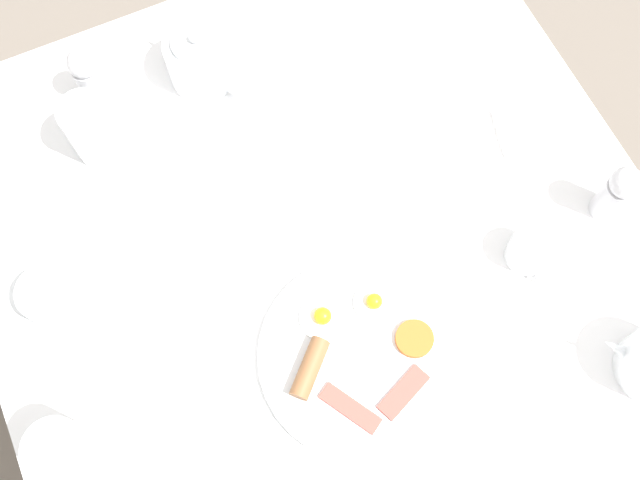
% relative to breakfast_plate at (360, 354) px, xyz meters
% --- Properties ---
extents(ground_plane, '(8.00, 8.00, 0.00)m').
position_rel_breakfast_plate_xyz_m(ground_plane, '(-0.19, 0.02, -0.75)').
color(ground_plane, '#70665B').
extents(table, '(1.08, 1.05, 0.74)m').
position_rel_breakfast_plate_xyz_m(table, '(-0.19, 0.02, -0.08)').
color(table, white).
rests_on(table, ground_plane).
extents(breakfast_plate, '(0.31, 0.31, 0.04)m').
position_rel_breakfast_plate_xyz_m(breakfast_plate, '(0.00, 0.00, 0.00)').
color(breakfast_plate, white).
rests_on(breakfast_plate, table).
extents(teapot_far, '(0.18, 0.11, 0.12)m').
position_rel_breakfast_plate_xyz_m(teapot_far, '(-0.55, -0.03, 0.04)').
color(teapot_far, white).
rests_on(teapot_far, table).
extents(teacup_with_saucer_left, '(0.15, 0.15, 0.06)m').
position_rel_breakfast_plate_xyz_m(teacup_with_saucer_left, '(-0.27, -0.39, 0.02)').
color(teacup_with_saucer_left, white).
rests_on(teacup_with_saucer_left, table).
extents(water_glass_tall, '(0.08, 0.08, 0.12)m').
position_rel_breakfast_plate_xyz_m(water_glass_tall, '(-0.49, -0.24, 0.05)').
color(water_glass_tall, white).
rests_on(water_glass_tall, table).
extents(water_glass_short, '(0.08, 0.08, 0.13)m').
position_rel_breakfast_plate_xyz_m(water_glass_short, '(-0.03, -0.42, 0.06)').
color(water_glass_short, white).
rests_on(water_glass_short, table).
extents(creamer_jug, '(0.09, 0.07, 0.06)m').
position_rel_breakfast_plate_xyz_m(creamer_jug, '(-0.03, 0.30, 0.02)').
color(creamer_jug, white).
rests_on(creamer_jug, table).
extents(pepper_grinder, '(0.05, 0.05, 0.12)m').
position_rel_breakfast_plate_xyz_m(pepper_grinder, '(-0.59, -0.21, 0.06)').
color(pepper_grinder, '#BCBCC1').
rests_on(pepper_grinder, table).
extents(salt_grinder, '(0.05, 0.05, 0.12)m').
position_rel_breakfast_plate_xyz_m(salt_grinder, '(-0.05, 0.46, 0.06)').
color(salt_grinder, '#BCBCC1').
rests_on(salt_grinder, table).
extents(napkin_folded, '(0.11, 0.14, 0.01)m').
position_rel_breakfast_plate_xyz_m(napkin_folded, '(-0.22, 0.43, -0.00)').
color(napkin_folded, white).
rests_on(napkin_folded, table).
extents(fork_by_plate, '(0.07, 0.18, 0.00)m').
position_rel_breakfast_plate_xyz_m(fork_by_plate, '(-0.54, 0.27, -0.01)').
color(fork_by_plate, silver).
rests_on(fork_by_plate, table).
extents(knife_by_plate, '(0.19, 0.14, 0.00)m').
position_rel_breakfast_plate_xyz_m(knife_by_plate, '(-0.35, 0.13, -0.01)').
color(knife_by_plate, silver).
rests_on(knife_by_plate, table).
extents(spoon_for_tea, '(0.12, 0.10, 0.00)m').
position_rel_breakfast_plate_xyz_m(spoon_for_tea, '(-0.34, -0.12, -0.01)').
color(spoon_for_tea, silver).
rests_on(spoon_for_tea, table).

